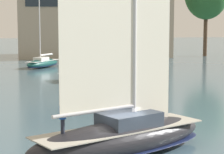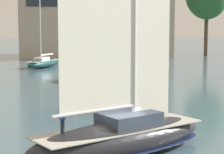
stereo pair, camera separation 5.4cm
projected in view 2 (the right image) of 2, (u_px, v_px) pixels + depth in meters
name	position (u px, v px, depth m)	size (l,w,h in m)	color
waterfront_building	(93.00, 4.00, 94.75)	(32.50, 18.88, 22.68)	tan
sailboat_main	(121.00, 134.00, 23.00)	(11.30, 7.93, 15.28)	#232328
sailboat_moored_mid_channel	(73.00, 77.00, 52.41)	(3.87, 6.22, 8.31)	navy
sailboat_moored_outer_mooring	(43.00, 63.00, 69.97)	(6.42, 8.18, 11.34)	#194C47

